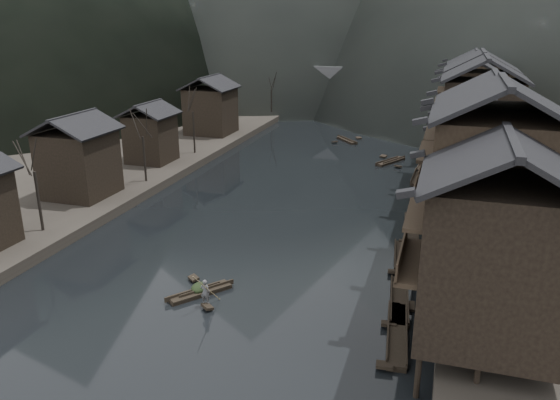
% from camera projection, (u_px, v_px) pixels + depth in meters
% --- Properties ---
extents(water, '(300.00, 300.00, 0.00)m').
position_uv_depth(water, '(233.00, 272.00, 41.08)').
color(water, black).
rests_on(water, ground).
extents(left_bank, '(40.00, 200.00, 1.20)m').
position_uv_depth(left_bank, '(123.00, 132.00, 86.88)').
color(left_bank, '#2D2823').
rests_on(left_bank, ground).
extents(stilt_houses, '(9.00, 67.60, 15.17)m').
position_uv_depth(stilt_houses, '(481.00, 123.00, 50.51)').
color(stilt_houses, black).
rests_on(stilt_houses, ground).
extents(left_houses, '(8.10, 53.20, 8.73)m').
position_uv_depth(left_houses, '(132.00, 130.00, 63.20)').
color(left_houses, black).
rests_on(left_houses, left_bank).
extents(bare_trees, '(3.89, 73.13, 7.78)m').
position_uv_depth(bare_trees, '(157.00, 124.00, 61.62)').
color(bare_trees, black).
rests_on(bare_trees, left_bank).
extents(moored_sampans, '(2.67, 54.58, 0.47)m').
position_uv_depth(moored_sampans, '(415.00, 208.00, 54.07)').
color(moored_sampans, black).
rests_on(moored_sampans, water).
extents(midriver_boats, '(11.59, 16.06, 0.45)m').
position_uv_depth(midriver_boats, '(368.00, 150.00, 76.95)').
color(midriver_boats, black).
rests_on(midriver_boats, water).
extents(stone_bridge, '(40.00, 6.00, 9.00)m').
position_uv_depth(stone_bridge, '(373.00, 87.00, 104.46)').
color(stone_bridge, '#4C4C4F').
rests_on(stone_bridge, ground).
extents(hero_sampan, '(3.69, 4.43, 0.43)m').
position_uv_depth(hero_sampan, '(200.00, 292.00, 37.72)').
color(hero_sampan, black).
rests_on(hero_sampan, water).
extents(cargo_heap, '(1.09, 1.43, 0.65)m').
position_uv_depth(cargo_heap, '(199.00, 283.00, 37.74)').
color(cargo_heap, black).
rests_on(cargo_heap, hero_sampan).
extents(boatman, '(0.67, 0.46, 1.76)m').
position_uv_depth(boatman, '(205.00, 289.00, 35.83)').
color(boatman, '#5D5D60').
rests_on(boatman, hero_sampan).
extents(bamboo_pole, '(0.82, 2.62, 3.03)m').
position_uv_depth(bamboo_pole, '(206.00, 256.00, 34.99)').
color(bamboo_pole, '#8C7A51').
rests_on(bamboo_pole, boatman).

